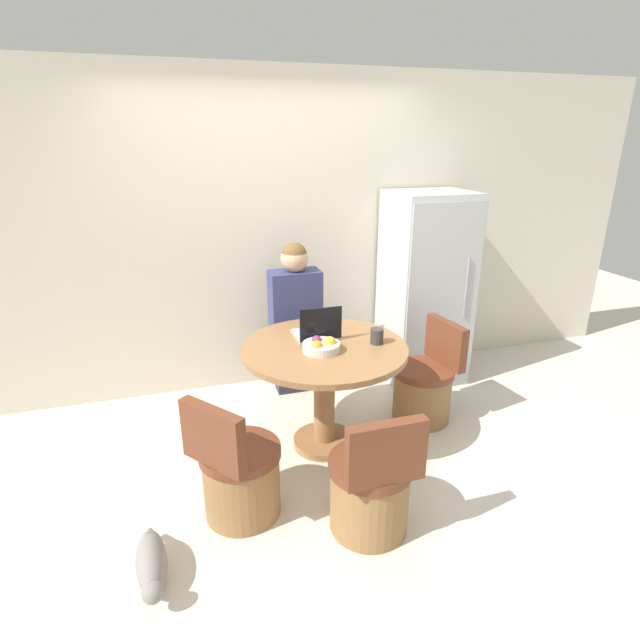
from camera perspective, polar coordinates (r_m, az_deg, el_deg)
ground_plane at (r=3.47m, az=0.25°, el=-16.57°), size 12.00×12.00×0.00m
wall_back at (r=4.22m, az=-5.55°, el=9.53°), size 7.00×0.06×2.60m
refrigerator at (r=4.45m, az=11.95°, el=3.49°), size 0.67×0.63×1.66m
dining_table at (r=3.40m, az=0.50°, el=-5.86°), size 1.11×1.11×0.77m
chair_near_left_corner at (r=3.01m, az=-9.25°, el=-17.15°), size 0.53×0.53×0.78m
chair_near_camera at (r=2.89m, az=5.84°, el=-18.70°), size 0.46×0.46×0.78m
chair_right_side at (r=3.95m, az=11.84°, el=-7.57°), size 0.48×0.47×0.78m
person_seated at (r=4.03m, az=-2.97°, el=0.68°), size 0.40×0.37×1.32m
laptop at (r=3.44m, az=-0.33°, el=-1.27°), size 0.29×0.26×0.25m
fruit_bowl at (r=3.24m, az=0.18°, el=-2.99°), size 0.25×0.25×0.10m
coffee_cup at (r=3.37m, az=6.52°, el=-1.84°), size 0.09×0.09×0.10m
cat at (r=2.86m, az=-18.70°, el=-24.87°), size 0.17×0.53×0.19m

